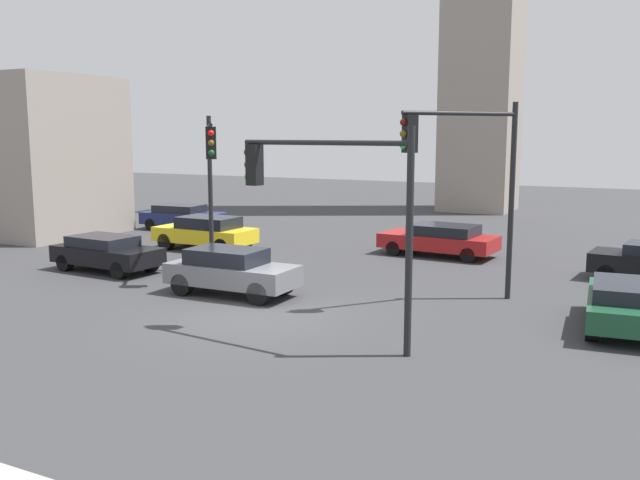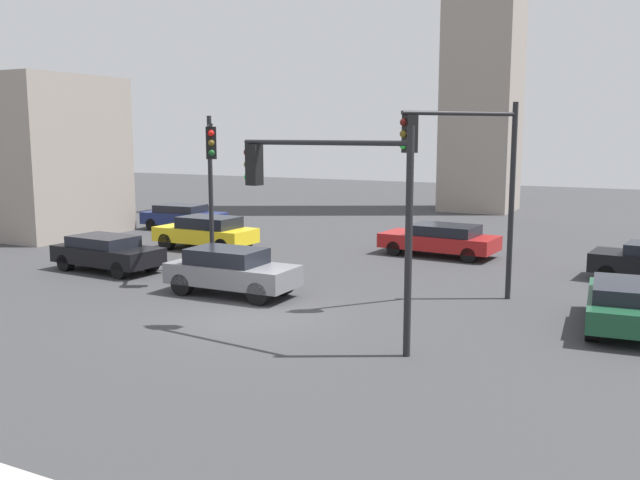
# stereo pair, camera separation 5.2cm
# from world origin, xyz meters

# --- Properties ---
(ground_plane) EXTENTS (102.13, 102.13, 0.00)m
(ground_plane) POSITION_xyz_m (0.00, 0.00, 0.00)
(ground_plane) COLOR #38383A
(traffic_light_0) EXTENTS (2.47, 3.06, 5.73)m
(traffic_light_0) POSITION_xyz_m (4.67, 3.86, 4.04)
(traffic_light_0) COLOR black
(traffic_light_0) RESTS_ON ground_plane
(traffic_light_1) EXTENTS (1.88, 2.40, 5.45)m
(traffic_light_1) POSITION_xyz_m (-3.83, 3.61, 3.79)
(traffic_light_1) COLOR black
(traffic_light_1) RESTS_ON ground_plane
(traffic_light_2) EXTENTS (4.56, 0.69, 5.01)m
(traffic_light_2) POSITION_xyz_m (2.80, -1.04, 3.56)
(traffic_light_2) COLOR black
(traffic_light_2) RESTS_ON ground_plane
(car_1) EXTENTS (4.25, 2.12, 1.27)m
(car_1) POSITION_xyz_m (-12.20, 12.55, 0.69)
(car_1) COLOR navy
(car_1) RESTS_ON ground_plane
(car_2) EXTENTS (4.09, 1.97, 1.26)m
(car_2) POSITION_xyz_m (-7.86, 2.81, 0.68)
(car_2) COLOR black
(car_2) RESTS_ON ground_plane
(car_3) EXTENTS (3.99, 1.73, 1.41)m
(car_3) POSITION_xyz_m (-1.84, 1.80, 0.75)
(car_3) COLOR slate
(car_3) RESTS_ON ground_plane
(car_5) EXTENTS (4.26, 1.87, 1.42)m
(car_5) POSITION_xyz_m (-7.44, 8.10, 0.76)
(car_5) COLOR yellow
(car_5) RESTS_ON ground_plane
(car_6) EXTENTS (4.66, 2.27, 1.27)m
(car_6) POSITION_xyz_m (1.69, 11.23, 0.68)
(car_6) COLOR maroon
(car_6) RESTS_ON ground_plane
(car_8) EXTENTS (2.22, 4.29, 1.22)m
(car_8) POSITION_xyz_m (9.06, 3.23, 0.66)
(car_8) COLOR #19472D
(car_8) RESTS_ON ground_plane
(building_flank) EXTENTS (10.02, 6.16, 7.49)m
(building_flank) POSITION_xyz_m (-19.31, 8.34, 3.75)
(building_flank) COLOR gray
(building_flank) RESTS_ON ground_plane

